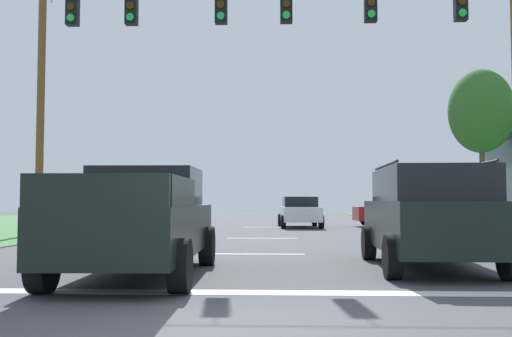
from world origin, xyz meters
The scene contains 12 objects.
ground_plane centered at (0.00, 0.00, 0.00)m, with size 120.00×120.00×0.00m, color #47474C.
stop_bar_stripe centered at (0.00, 2.55, 0.00)m, with size 13.71×0.45×0.01m, color white.
lane_dash_0 centered at (0.00, 8.55, 0.00)m, with size 0.15×2.50×0.01m, color white.
lane_dash_1 centered at (0.00, 14.59, 0.00)m, with size 0.15×2.50×0.01m, color white.
lane_dash_2 centered at (0.00, 23.04, 0.00)m, with size 0.15×2.50×0.01m, color white.
overhead_signal_span centered at (0.01, 8.98, 4.56)m, with size 16.38×0.31×7.82m.
pickup_truck centered at (-1.85, 4.28, 0.97)m, with size 2.37×5.44×1.95m.
suv_black centered at (3.56, 5.59, 1.06)m, with size 2.33×4.86×2.05m.
distant_car_crossing_white centered at (1.64, 22.95, 0.79)m, with size 2.20×4.39×1.52m.
distant_car_oncoming centered at (6.63, 23.61, 0.79)m, with size 4.39×2.21×1.52m.
utility_pole_near_left centered at (-8.84, 16.37, 5.68)m, with size 0.30×1.84×11.44m.
tree_roadside_right centered at (10.10, 21.27, 5.51)m, with size 3.00×3.00×7.50m.
Camera 1 is at (0.61, -5.92, 1.35)m, focal length 40.40 mm.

